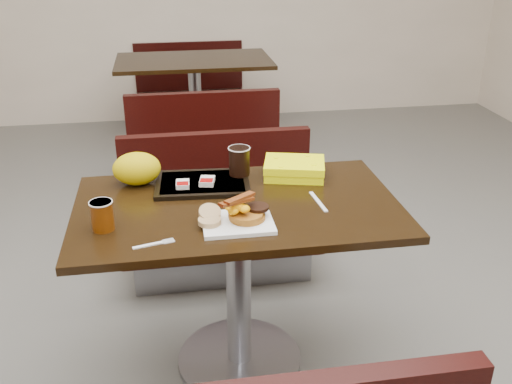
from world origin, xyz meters
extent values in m
cube|color=slate|center=(0.00, 0.00, 0.00)|extent=(6.00, 7.00, 0.01)
cube|color=white|center=(-0.02, -0.16, 0.76)|extent=(0.24, 0.19, 0.01)
cylinder|color=#A8731C|center=(0.01, -0.15, 0.78)|extent=(0.14, 0.14, 0.03)
cylinder|color=black|center=(0.06, -0.13, 0.80)|extent=(0.09, 0.09, 0.01)
ellipsoid|color=#EDC104|center=(-0.02, -0.15, 0.81)|extent=(0.10, 0.09, 0.04)
cylinder|color=tan|center=(-0.12, -0.17, 0.77)|extent=(0.09, 0.09, 0.02)
cylinder|color=tan|center=(-0.11, -0.12, 0.78)|extent=(0.09, 0.09, 0.04)
cylinder|color=#8A3805|center=(-0.47, -0.12, 0.80)|extent=(0.09, 0.09, 0.10)
cube|color=white|center=(0.30, -0.03, 0.75)|extent=(0.03, 0.17, 0.00)
cube|color=#BA2208|center=(-0.03, 0.09, 0.76)|extent=(0.05, 0.04, 0.01)
cube|color=black|center=(-0.11, 0.19, 0.76)|extent=(0.38, 0.29, 0.02)
cube|color=silver|center=(-0.19, 0.15, 0.78)|extent=(0.05, 0.07, 0.02)
cube|color=silver|center=(-0.10, 0.17, 0.78)|extent=(0.07, 0.09, 0.02)
cylinder|color=black|center=(0.04, 0.24, 0.83)|extent=(0.09, 0.09, 0.12)
cube|color=#FBFF04|center=(0.27, 0.22, 0.78)|extent=(0.28, 0.24, 0.07)
ellipsoid|color=#CEC106|center=(-0.37, 0.25, 0.82)|extent=(0.22, 0.19, 0.13)
camera|label=1|loc=(-0.24, -1.89, 1.68)|focal=40.10mm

